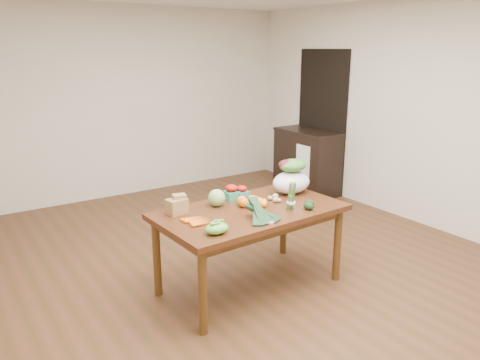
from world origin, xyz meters
TOP-DOWN VIEW (x-y plane):
  - floor at (0.00, 0.00)m, footprint 6.00×6.00m
  - room_walls at (0.00, 0.00)m, footprint 5.02×6.02m
  - dining_table at (-0.20, -0.37)m, footprint 1.68×0.99m
  - doorway_dark at (2.48, 1.60)m, footprint 0.02×1.00m
  - cabinet at (2.22, 1.60)m, footprint 0.52×1.02m
  - dish_towel at (1.96, 1.40)m, footprint 0.02×0.28m
  - paper_bag at (-0.78, -0.12)m, footprint 0.23×0.20m
  - cabbage at (-0.40, -0.14)m, footprint 0.15×0.15m
  - strawberry_basket_a at (-0.19, -0.05)m, footprint 0.13×0.13m
  - strawberry_basket_b at (-0.09, -0.08)m, footprint 0.11×0.11m
  - orange_a at (-0.22, -0.30)m, footprint 0.09×0.09m
  - orange_b at (-0.21, -0.25)m, footprint 0.09×0.09m
  - orange_c at (-0.11, -0.27)m, footprint 0.09×0.09m
  - mandarin_cluster at (-0.12, -0.34)m, footprint 0.19×0.19m
  - carrots at (-0.74, -0.40)m, footprint 0.23×0.23m
  - snap_pea_bag at (-0.73, -0.69)m, footprint 0.19×0.14m
  - kale_bunch at (-0.28, -0.67)m, footprint 0.34×0.42m
  - asparagus_bundle at (0.09, -0.58)m, footprint 0.09×0.12m
  - potato_a at (0.10, -0.35)m, footprint 0.06×0.05m
  - potato_b at (0.13, -0.36)m, footprint 0.05×0.04m
  - potato_c at (0.16, -0.26)m, footprint 0.06×0.05m
  - potato_d at (0.10, -0.27)m, footprint 0.05×0.04m
  - potato_e at (0.28, -0.34)m, footprint 0.05×0.04m
  - avocado_a at (0.21, -0.67)m, footprint 0.09×0.12m
  - avocado_b at (0.28, -0.60)m, footprint 0.09×0.11m
  - salad_bag at (0.40, -0.20)m, footprint 0.41×0.31m

SIDE VIEW (x-z plane):
  - floor at x=0.00m, z-range 0.00..0.00m
  - dining_table at x=-0.20m, z-range 0.00..0.75m
  - cabinet at x=2.22m, z-range 0.00..0.94m
  - dish_towel at x=1.96m, z-range 0.33..0.78m
  - carrots at x=-0.74m, z-range 0.75..0.78m
  - potato_b at x=0.13m, z-range 0.75..0.79m
  - potato_e at x=0.28m, z-range 0.75..0.79m
  - potato_d at x=0.10m, z-range 0.75..0.79m
  - potato_c at x=0.16m, z-range 0.75..0.80m
  - potato_a at x=0.10m, z-range 0.75..0.80m
  - avocado_b at x=0.28m, z-range 0.75..0.81m
  - avocado_a at x=0.21m, z-range 0.75..0.82m
  - snap_pea_bag at x=-0.73m, z-range 0.75..0.83m
  - orange_c at x=-0.11m, z-range 0.75..0.84m
  - orange_b at x=-0.21m, z-range 0.75..0.84m
  - orange_a at x=-0.22m, z-range 0.75..0.84m
  - strawberry_basket_b at x=-0.09m, z-range 0.75..0.85m
  - mandarin_cluster at x=-0.12m, z-range 0.75..0.85m
  - strawberry_basket_a at x=-0.19m, z-range 0.75..0.86m
  - cabbage at x=-0.40m, z-range 0.75..0.90m
  - paper_bag at x=-0.78m, z-range 0.75..0.91m
  - kale_bunch at x=-0.28m, z-range 0.75..0.91m
  - asparagus_bundle at x=0.09m, z-range 0.75..1.00m
  - salad_bag at x=0.40m, z-range 0.75..1.05m
  - doorway_dark at x=2.48m, z-range 0.00..2.10m
  - room_walls at x=0.00m, z-range 0.00..2.70m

